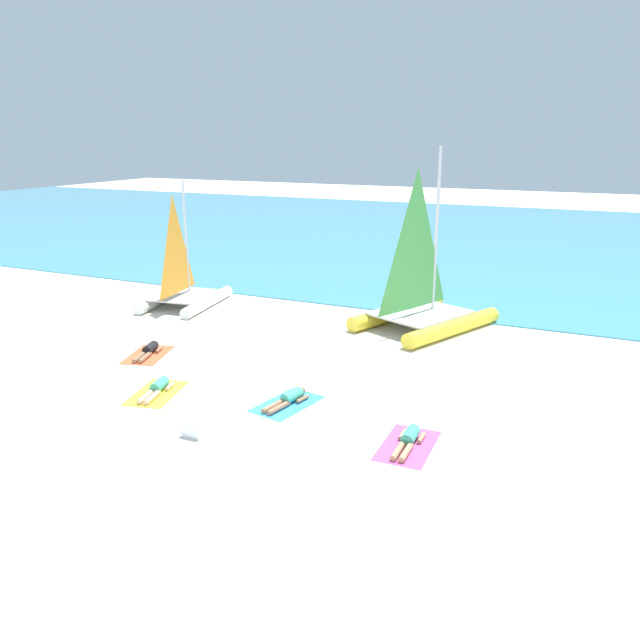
{
  "coord_description": "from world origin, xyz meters",
  "views": [
    {
      "loc": [
        7.72,
        -12.14,
        6.66
      ],
      "look_at": [
        0.0,
        4.74,
        1.2
      ],
      "focal_mm": 35.48,
      "sensor_mm": 36.0,
      "label": 1
    }
  ],
  "objects_px": {
    "sailboat_white": "(183,288)",
    "sunbather_rightmost": "(409,439)",
    "towel_center_left": "(157,393)",
    "cooler_box": "(194,428)",
    "sailboat_yellow": "(422,303)",
    "towel_center_right": "(287,404)",
    "sunbather_leftmost": "(149,350)",
    "sunbather_center_left": "(157,388)",
    "towel_leftmost": "(148,355)",
    "sunbather_center_right": "(289,399)",
    "towel_rightmost": "(408,446)"
  },
  "relations": [
    {
      "from": "towel_center_right",
      "to": "sunbather_center_right",
      "type": "xyz_separation_m",
      "value": [
        0.01,
        0.07,
        0.13
      ]
    },
    {
      "from": "towel_leftmost",
      "to": "sunbather_center_right",
      "type": "height_order",
      "value": "sunbather_center_right"
    },
    {
      "from": "sunbather_leftmost",
      "to": "sunbather_center_right",
      "type": "distance_m",
      "value": 5.95
    },
    {
      "from": "sailboat_white",
      "to": "sunbather_leftmost",
      "type": "relative_size",
      "value": 3.25
    },
    {
      "from": "towel_rightmost",
      "to": "sunbather_center_left",
      "type": "bearing_deg",
      "value": 178.87
    },
    {
      "from": "sailboat_yellow",
      "to": "sunbather_center_right",
      "type": "height_order",
      "value": "sailboat_yellow"
    },
    {
      "from": "sailboat_white",
      "to": "cooler_box",
      "type": "height_order",
      "value": "sailboat_white"
    },
    {
      "from": "towel_center_left",
      "to": "cooler_box",
      "type": "distance_m",
      "value": 2.9
    },
    {
      "from": "sailboat_yellow",
      "to": "sunbather_rightmost",
      "type": "relative_size",
      "value": 4.02
    },
    {
      "from": "towel_center_left",
      "to": "towel_center_right",
      "type": "xyz_separation_m",
      "value": [
        3.51,
        0.82,
        0.0
      ]
    },
    {
      "from": "sunbather_center_right",
      "to": "sailboat_yellow",
      "type": "bearing_deg",
      "value": 92.11
    },
    {
      "from": "sailboat_yellow",
      "to": "towel_leftmost",
      "type": "distance_m",
      "value": 9.53
    },
    {
      "from": "sunbather_leftmost",
      "to": "sunbather_center_left",
      "type": "xyz_separation_m",
      "value": [
        2.21,
        -2.35,
        0.0
      ]
    },
    {
      "from": "sunbather_center_right",
      "to": "towel_rightmost",
      "type": "height_order",
      "value": "sunbather_center_right"
    },
    {
      "from": "sailboat_yellow",
      "to": "towel_center_right",
      "type": "height_order",
      "value": "sailboat_yellow"
    },
    {
      "from": "towel_leftmost",
      "to": "towel_center_right",
      "type": "relative_size",
      "value": 1.0
    },
    {
      "from": "cooler_box",
      "to": "sunbather_rightmost",
      "type": "bearing_deg",
      "value": 19.47
    },
    {
      "from": "sunbather_center_left",
      "to": "towel_center_right",
      "type": "distance_m",
      "value": 3.61
    },
    {
      "from": "sunbather_leftmost",
      "to": "sailboat_white",
      "type": "bearing_deg",
      "value": 99.15
    },
    {
      "from": "sailboat_yellow",
      "to": "sunbather_center_right",
      "type": "relative_size",
      "value": 4.02
    },
    {
      "from": "sailboat_yellow",
      "to": "sunbather_rightmost",
      "type": "height_order",
      "value": "sailboat_yellow"
    },
    {
      "from": "towel_leftmost",
      "to": "sailboat_yellow",
      "type": "bearing_deg",
      "value": 42.36
    },
    {
      "from": "sunbather_rightmost",
      "to": "sunbather_center_left",
      "type": "bearing_deg",
      "value": 177.97
    },
    {
      "from": "sunbather_leftmost",
      "to": "cooler_box",
      "type": "xyz_separation_m",
      "value": [
        4.62,
        -4.05,
        0.05
      ]
    },
    {
      "from": "sunbather_leftmost",
      "to": "towel_leftmost",
      "type": "bearing_deg",
      "value": -90.0
    },
    {
      "from": "sailboat_yellow",
      "to": "cooler_box",
      "type": "bearing_deg",
      "value": -79.8
    },
    {
      "from": "towel_center_left",
      "to": "towel_rightmost",
      "type": "relative_size",
      "value": 1.0
    },
    {
      "from": "towel_rightmost",
      "to": "sunbather_rightmost",
      "type": "bearing_deg",
      "value": 91.44
    },
    {
      "from": "sunbather_leftmost",
      "to": "towel_rightmost",
      "type": "bearing_deg",
      "value": -31.46
    },
    {
      "from": "sailboat_yellow",
      "to": "towel_rightmost",
      "type": "xyz_separation_m",
      "value": [
        2.2,
        -8.82,
        -0.93
      ]
    },
    {
      "from": "towel_leftmost",
      "to": "cooler_box",
      "type": "xyz_separation_m",
      "value": [
        4.6,
        -3.99,
        0.17
      ]
    },
    {
      "from": "sunbather_center_left",
      "to": "sunbather_rightmost",
      "type": "bearing_deg",
      "value": -13.88
    },
    {
      "from": "sailboat_white",
      "to": "towel_center_left",
      "type": "height_order",
      "value": "sailboat_white"
    },
    {
      "from": "towel_center_right",
      "to": "towel_leftmost",
      "type": "bearing_deg",
      "value": 165.03
    },
    {
      "from": "sunbather_rightmost",
      "to": "sailboat_yellow",
      "type": "bearing_deg",
      "value": 102.64
    },
    {
      "from": "sunbather_leftmost",
      "to": "cooler_box",
      "type": "distance_m",
      "value": 6.15
    },
    {
      "from": "sailboat_yellow",
      "to": "towel_leftmost",
      "type": "relative_size",
      "value": 3.31
    },
    {
      "from": "sunbather_center_left",
      "to": "sunbather_center_right",
      "type": "xyz_separation_m",
      "value": [
        3.54,
        0.83,
        0.0
      ]
    },
    {
      "from": "towel_center_right",
      "to": "sunbather_center_right",
      "type": "bearing_deg",
      "value": 78.67
    },
    {
      "from": "sunbather_rightmost",
      "to": "sunbather_leftmost",
      "type": "bearing_deg",
      "value": 163.83
    },
    {
      "from": "towel_leftmost",
      "to": "sunbather_rightmost",
      "type": "height_order",
      "value": "sunbather_rightmost"
    },
    {
      "from": "sailboat_white",
      "to": "sunbather_rightmost",
      "type": "xyz_separation_m",
      "value": [
        11.75,
        -7.71,
        -0.62
      ]
    },
    {
      "from": "sunbather_center_left",
      "to": "towel_center_right",
      "type": "xyz_separation_m",
      "value": [
        3.53,
        0.76,
        -0.13
      ]
    },
    {
      "from": "towel_leftmost",
      "to": "sunbather_leftmost",
      "type": "relative_size",
      "value": 1.23
    },
    {
      "from": "sunbather_leftmost",
      "to": "sunbather_rightmost",
      "type": "bearing_deg",
      "value": -31.08
    },
    {
      "from": "towel_leftmost",
      "to": "sunbather_center_right",
      "type": "xyz_separation_m",
      "value": [
        5.74,
        -1.46,
        0.13
      ]
    },
    {
      "from": "sailboat_yellow",
      "to": "sunbather_center_left",
      "type": "relative_size",
      "value": 4.04
    },
    {
      "from": "sailboat_white",
      "to": "sunbather_center_right",
      "type": "bearing_deg",
      "value": -47.65
    },
    {
      "from": "sailboat_white",
      "to": "towel_rightmost",
      "type": "relative_size",
      "value": 2.64
    },
    {
      "from": "sunbather_center_left",
      "to": "cooler_box",
      "type": "bearing_deg",
      "value": -48.51
    }
  ]
}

